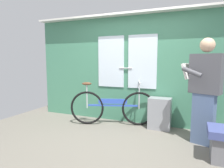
{
  "coord_description": "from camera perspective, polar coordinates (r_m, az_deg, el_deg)",
  "views": [
    {
      "loc": [
        1.16,
        -2.88,
        1.34
      ],
      "look_at": [
        -0.27,
        0.51,
        0.9
      ],
      "focal_mm": 31.76,
      "sensor_mm": 36.0,
      "label": 1
    }
  ],
  "objects": [
    {
      "name": "train_door_wall",
      "position": [
        4.22,
        6.76,
        4.89
      ],
      "size": [
        4.69,
        0.28,
        2.29
      ],
      "color": "#427F60",
      "rests_on": "ground_plane"
    },
    {
      "name": "bicycle_near_door",
      "position": [
        4.12,
        0.1,
        -6.67
      ],
      "size": [
        1.7,
        0.69,
        0.91
      ],
      "rotation": [
        0.0,
        0.0,
        0.33
      ],
      "color": "black",
      "rests_on": "ground_plane"
    },
    {
      "name": "trash_bin_by_wall",
      "position": [
        4.02,
        13.56,
        -8.23
      ],
      "size": [
        0.43,
        0.28,
        0.61
      ],
      "primitive_type": "cube",
      "color": "gray",
      "rests_on": "ground_plane"
    },
    {
      "name": "passenger_reading_newspaper",
      "position": [
        3.43,
        25.06,
        -1.34
      ],
      "size": [
        0.62,
        0.56,
        1.68
      ],
      "rotation": [
        0.0,
        0.0,
        2.8
      ],
      "color": "slate",
      "rests_on": "ground_plane"
    },
    {
      "name": "ground_plane",
      "position": [
        3.38,
        0.83,
        -16.81
      ],
      "size": [
        5.69,
        3.96,
        0.04
      ],
      "primitive_type": "cube",
      "color": "#666056"
    }
  ]
}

